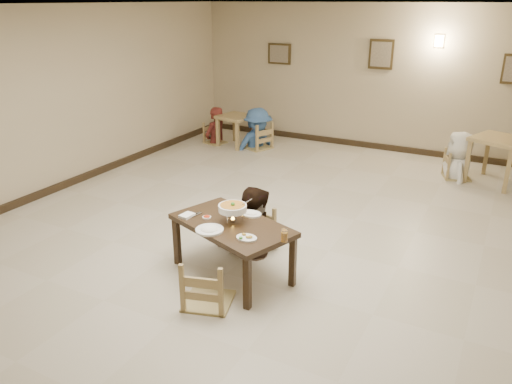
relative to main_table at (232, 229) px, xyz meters
The scene contains 28 objects.
floor 1.23m from the main_table, 93.64° to the left, with size 10.00×10.00×0.00m, color #BFB5A0.
ceiling 2.64m from the main_table, 93.64° to the left, with size 10.00×10.00×0.00m, color silver.
wall_back 6.14m from the main_table, 90.65° to the left, with size 10.00×10.00×0.00m, color tan.
wall_left 4.31m from the main_table, 165.21° to the left, with size 10.00×10.00×0.00m, color tan.
baseboard_back 6.07m from the main_table, 90.65° to the left, with size 8.00×0.06×0.12m, color black.
baseboard_left 4.21m from the main_table, 165.10° to the left, with size 0.06×10.00×0.12m, color black.
picture_a 6.58m from the main_table, 110.61° to the left, with size 0.55×0.04×0.45m.
picture_b 6.19m from the main_table, 89.70° to the left, with size 0.50×0.04×0.60m.
wall_sconce 6.37m from the main_table, 79.38° to the left, with size 0.16×0.05×0.22m, color #FFD88C.
main_table is the anchor object (origin of this frame).
chair_far 0.75m from the main_table, 100.37° to the left, with size 0.47×0.47×1.01m.
chair_near 0.65m from the main_table, 83.80° to the right, with size 0.50×0.50×1.06m.
main_diner 0.72m from the main_table, 97.64° to the left, with size 0.84×0.66×1.74m, color gray.
curry_warmer 0.25m from the main_table, 98.77° to the left, with size 0.37×0.33×0.29m.
rice_plate_far 0.33m from the main_table, 75.61° to the left, with size 0.28×0.28×0.06m.
rice_plate_near 0.33m from the main_table, 110.76° to the right, with size 0.31×0.31×0.07m.
fried_plate 0.45m from the main_table, 39.14° to the right, with size 0.23×0.23×0.05m.
chili_dish 0.34m from the main_table, behind, with size 0.10×0.10×0.02m.
napkin_cutlery 0.57m from the main_table, behind, with size 0.18×0.26×0.03m.
drink_glass 0.76m from the main_table, 11.72° to the right, with size 0.07×0.07×0.15m.
bg_table_left 5.56m from the main_table, 119.48° to the left, with size 0.80×0.80×0.68m.
bg_table_right 5.48m from the main_table, 62.62° to the left, with size 1.07×1.07×0.83m.
bg_chair_ll 5.80m from the main_table, 124.12° to the left, with size 0.41×0.41×0.88m.
bg_chair_lr 5.37m from the main_table, 114.46° to the left, with size 0.51×0.51×1.10m.
bg_chair_rl 5.22m from the main_table, 68.63° to the left, with size 0.45×0.45×0.96m.
bg_diner_a 5.80m from the main_table, 124.12° to the left, with size 0.60×0.40×1.65m, color #591F1A.
bg_diner_b 5.38m from the main_table, 114.46° to the left, with size 1.14×0.66×1.76m, color #345D97.
bg_diner_c 5.23m from the main_table, 68.63° to the left, with size 0.85×0.55×1.73m, color silver.
Camera 1 is at (2.73, -5.54, 3.07)m, focal length 35.00 mm.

